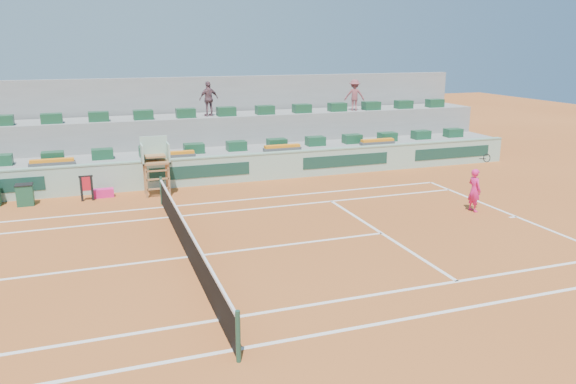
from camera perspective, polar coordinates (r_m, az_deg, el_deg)
name	(u,v)px	position (r m, az deg, el deg)	size (l,w,h in m)	color
ground	(188,257)	(16.83, -10.14, -6.52)	(90.00, 90.00, 0.00)	#A44F1F
seating_tier_lower	(148,165)	(26.89, -14.00, 2.68)	(36.00, 4.00, 1.20)	gray
seating_tier_upper	(144,144)	(28.32, -14.42, 4.70)	(36.00, 2.40, 2.60)	gray
stadium_back_wall	(140,122)	(29.77, -14.82, 6.90)	(36.00, 0.40, 4.40)	gray
player_bag	(104,193)	(24.03, -18.21, -0.10)	(0.79, 0.35, 0.35)	#F41F7C
spectator_mid	(209,99)	(28.09, -8.05, 9.36)	(0.99, 0.41, 1.69)	#734D56
spectator_right	(354,95)	(30.39, 6.77, 9.75)	(1.05, 0.61, 1.63)	#89444B
court_lines	(188,257)	(16.83, -10.14, -6.51)	(23.89, 11.09, 0.01)	white
tennis_net	(187,240)	(16.65, -10.22, -4.83)	(0.10, 11.97, 1.10)	black
advertising_hoarding	(154,174)	(24.74, -13.43, 1.76)	(36.00, 0.34, 1.26)	#98BFAB
umpire_chair	(155,158)	(23.58, -13.35, 3.39)	(1.10, 0.90, 2.40)	#926237
seat_row_lower	(149,151)	(25.85, -13.91, 4.06)	(32.90, 0.60, 0.44)	#18492C
seat_row_upper	(143,115)	(27.51, -14.50, 7.61)	(32.90, 0.60, 0.44)	#18492C
flower_planters	(115,158)	(24.99, -17.13, 3.27)	(26.80, 0.36, 0.28)	#4B4B4B
drink_cooler_a	(25,195)	(23.90, -25.15, -0.25)	(0.64, 0.55, 0.84)	#184A31
towel_rack	(86,186)	(23.59, -19.79, 0.57)	(0.54, 0.09, 1.03)	black
tennis_player	(474,190)	(21.89, 18.42, 0.21)	(0.43, 0.87, 2.28)	#F41F7C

